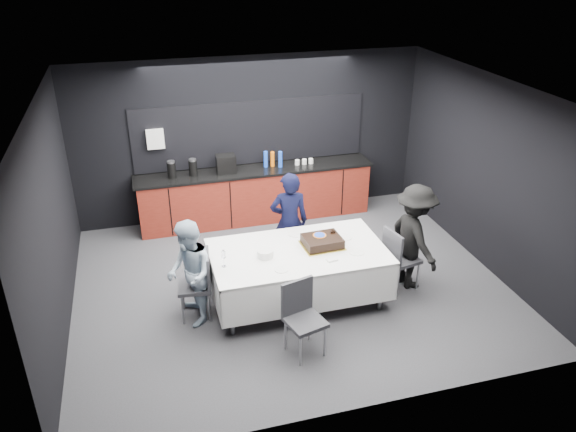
{
  "coord_description": "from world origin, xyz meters",
  "views": [
    {
      "loc": [
        -1.85,
        -6.57,
        4.5
      ],
      "look_at": [
        0.0,
        0.1,
        1.05
      ],
      "focal_mm": 35.0,
      "sensor_mm": 36.0,
      "label": 1
    }
  ],
  "objects_px": {
    "plate_stack": "(265,253)",
    "chair_right": "(398,255)",
    "cake_assembly": "(322,241)",
    "chair_near": "(302,313)",
    "person_left": "(190,274)",
    "chair_left": "(200,280)",
    "party_table": "(298,259)",
    "champagne_flute": "(223,255)",
    "person_center": "(289,222)",
    "person_right": "(414,237)"
  },
  "relations": [
    {
      "from": "party_table",
      "to": "champagne_flute",
      "type": "relative_size",
      "value": 10.36
    },
    {
      "from": "person_center",
      "to": "person_right",
      "type": "bearing_deg",
      "value": 156.77
    },
    {
      "from": "chair_near",
      "to": "person_left",
      "type": "xyz_separation_m",
      "value": [
        -1.19,
        0.93,
        0.18
      ]
    },
    {
      "from": "chair_left",
      "to": "chair_right",
      "type": "height_order",
      "value": "same"
    },
    {
      "from": "champagne_flute",
      "to": "person_right",
      "type": "bearing_deg",
      "value": 1.79
    },
    {
      "from": "party_table",
      "to": "cake_assembly",
      "type": "distance_m",
      "value": 0.4
    },
    {
      "from": "plate_stack",
      "to": "chair_right",
      "type": "relative_size",
      "value": 0.23
    },
    {
      "from": "party_table",
      "to": "chair_near",
      "type": "height_order",
      "value": "chair_near"
    },
    {
      "from": "chair_left",
      "to": "person_left",
      "type": "xyz_separation_m",
      "value": [
        -0.13,
        -0.09,
        0.18
      ]
    },
    {
      "from": "cake_assembly",
      "to": "champagne_flute",
      "type": "distance_m",
      "value": 1.37
    },
    {
      "from": "champagne_flute",
      "to": "person_left",
      "type": "distance_m",
      "value": 0.49
    },
    {
      "from": "party_table",
      "to": "person_center",
      "type": "xyz_separation_m",
      "value": [
        0.12,
        0.85,
        0.13
      ]
    },
    {
      "from": "party_table",
      "to": "person_left",
      "type": "bearing_deg",
      "value": -177.02
    },
    {
      "from": "champagne_flute",
      "to": "person_center",
      "type": "height_order",
      "value": "person_center"
    },
    {
      "from": "person_center",
      "to": "person_right",
      "type": "height_order",
      "value": "person_center"
    },
    {
      "from": "person_left",
      "to": "cake_assembly",
      "type": "bearing_deg",
      "value": 88.89
    },
    {
      "from": "party_table",
      "to": "person_center",
      "type": "bearing_deg",
      "value": 82.25
    },
    {
      "from": "cake_assembly",
      "to": "plate_stack",
      "type": "bearing_deg",
      "value": -174.65
    },
    {
      "from": "party_table",
      "to": "chair_left",
      "type": "bearing_deg",
      "value": 179.3
    },
    {
      "from": "cake_assembly",
      "to": "chair_right",
      "type": "distance_m",
      "value": 1.13
    },
    {
      "from": "plate_stack",
      "to": "chair_right",
      "type": "distance_m",
      "value": 1.91
    },
    {
      "from": "chair_right",
      "to": "person_center",
      "type": "distance_m",
      "value": 1.63
    },
    {
      "from": "plate_stack",
      "to": "chair_left",
      "type": "relative_size",
      "value": 0.23
    },
    {
      "from": "party_table",
      "to": "champagne_flute",
      "type": "xyz_separation_m",
      "value": [
        -1.01,
        -0.13,
        0.3
      ]
    },
    {
      "from": "champagne_flute",
      "to": "chair_left",
      "type": "relative_size",
      "value": 0.24
    },
    {
      "from": "chair_left",
      "to": "chair_right",
      "type": "distance_m",
      "value": 2.74
    },
    {
      "from": "party_table",
      "to": "person_right",
      "type": "xyz_separation_m",
      "value": [
        1.66,
        -0.05,
        0.13
      ]
    },
    {
      "from": "party_table",
      "to": "person_left",
      "type": "distance_m",
      "value": 1.45
    },
    {
      "from": "champagne_flute",
      "to": "chair_left",
      "type": "xyz_separation_m",
      "value": [
        -0.3,
        0.15,
        -0.4
      ]
    },
    {
      "from": "chair_left",
      "to": "party_table",
      "type": "bearing_deg",
      "value": -0.7
    },
    {
      "from": "plate_stack",
      "to": "cake_assembly",
      "type": "bearing_deg",
      "value": 5.35
    },
    {
      "from": "plate_stack",
      "to": "person_right",
      "type": "xyz_separation_m",
      "value": [
        2.12,
        -0.01,
        -0.06
      ]
    },
    {
      "from": "cake_assembly",
      "to": "chair_left",
      "type": "bearing_deg",
      "value": -179.38
    },
    {
      "from": "person_center",
      "to": "person_right",
      "type": "relative_size",
      "value": 1.0
    },
    {
      "from": "party_table",
      "to": "chair_left",
      "type": "distance_m",
      "value": 1.31
    },
    {
      "from": "cake_assembly",
      "to": "person_center",
      "type": "height_order",
      "value": "person_center"
    },
    {
      "from": "party_table",
      "to": "cake_assembly",
      "type": "xyz_separation_m",
      "value": [
        0.35,
        0.03,
        0.21
      ]
    },
    {
      "from": "cake_assembly",
      "to": "chair_right",
      "type": "relative_size",
      "value": 0.6
    },
    {
      "from": "chair_right",
      "to": "person_left",
      "type": "distance_m",
      "value": 2.87
    },
    {
      "from": "plate_stack",
      "to": "person_left",
      "type": "height_order",
      "value": "person_left"
    },
    {
      "from": "chair_left",
      "to": "chair_near",
      "type": "height_order",
      "value": "same"
    },
    {
      "from": "cake_assembly",
      "to": "chair_right",
      "type": "height_order",
      "value": "cake_assembly"
    },
    {
      "from": "champagne_flute",
      "to": "chair_near",
      "type": "bearing_deg",
      "value": -48.95
    },
    {
      "from": "chair_left",
      "to": "cake_assembly",
      "type": "bearing_deg",
      "value": 0.62
    },
    {
      "from": "chair_left",
      "to": "chair_near",
      "type": "xyz_separation_m",
      "value": [
        1.06,
        -1.02,
        0.0
      ]
    },
    {
      "from": "cake_assembly",
      "to": "chair_left",
      "type": "distance_m",
      "value": 1.69
    },
    {
      "from": "plate_stack",
      "to": "person_left",
      "type": "xyz_separation_m",
      "value": [
        -0.99,
        -0.03,
        -0.12
      ]
    },
    {
      "from": "cake_assembly",
      "to": "chair_near",
      "type": "distance_m",
      "value": 1.24
    },
    {
      "from": "chair_right",
      "to": "plate_stack",
      "type": "bearing_deg",
      "value": 178.67
    },
    {
      "from": "champagne_flute",
      "to": "person_center",
      "type": "xyz_separation_m",
      "value": [
        1.13,
        0.98,
        -0.17
      ]
    }
  ]
}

